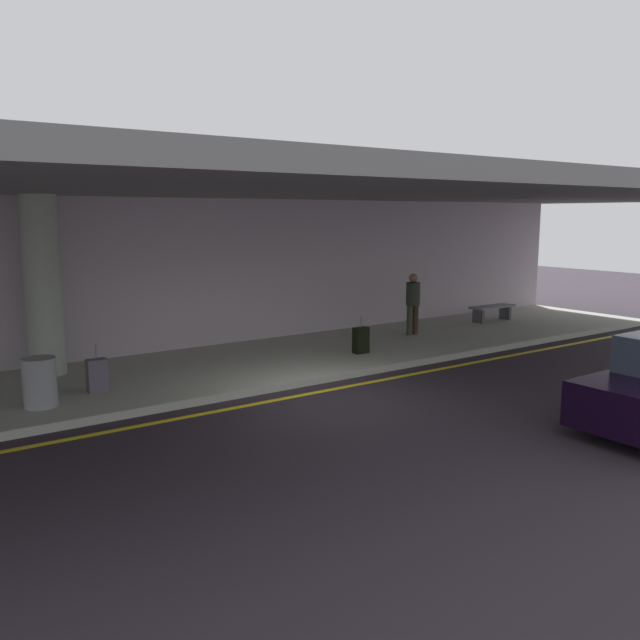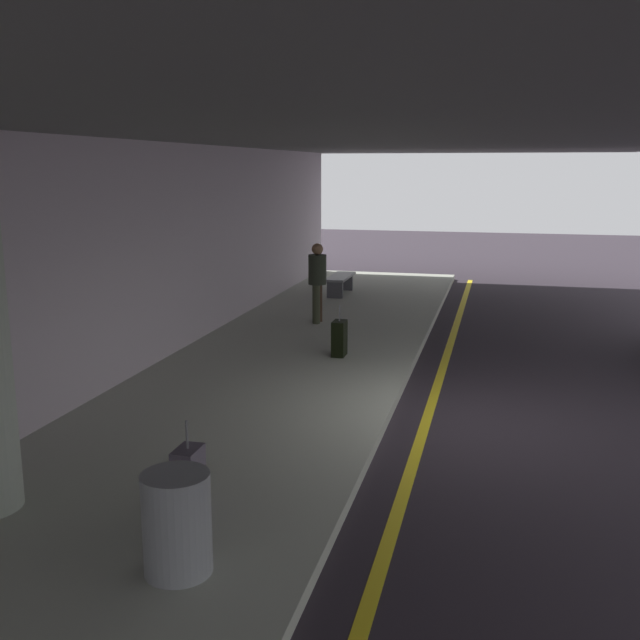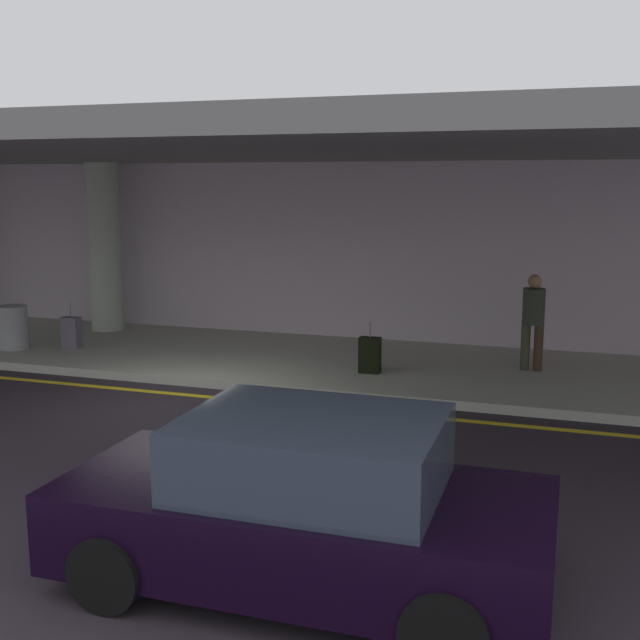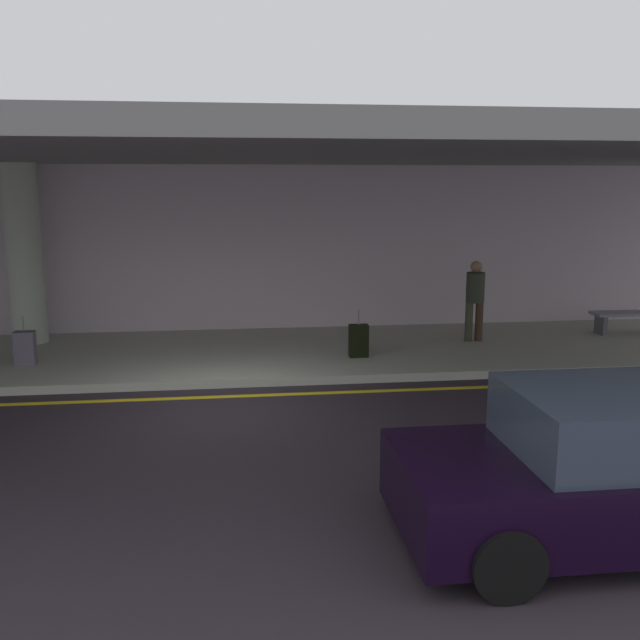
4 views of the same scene
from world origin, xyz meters
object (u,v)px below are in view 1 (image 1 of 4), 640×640
suitcase_upright_primary (97,375)px  suitcase_upright_secondary (361,340)px  bench_metal (492,310)px  support_column_left_mid (43,286)px  traveler_with_luggage (413,300)px  trash_bin_steel (40,382)px

suitcase_upright_primary → suitcase_upright_secondary: size_ratio=1.00×
suitcase_upright_secondary → bench_metal: suitcase_upright_secondary is taller
suitcase_upright_primary → suitcase_upright_secondary: bearing=-6.2°
suitcase_upright_primary → suitcase_upright_secondary: 6.11m
support_column_left_mid → suitcase_upright_secondary: size_ratio=4.06×
traveler_with_luggage → suitcase_upright_secondary: traveler_with_luggage is taller
suitcase_upright_primary → bench_metal: size_ratio=0.56×
bench_metal → trash_bin_steel: (-13.42, -1.58, 0.07)m
support_column_left_mid → suitcase_upright_secondary: (6.55, -2.09, -1.51)m
suitcase_upright_primary → suitcase_upright_secondary: same height
suitcase_upright_secondary → trash_bin_steel: suitcase_upright_secondary is taller
trash_bin_steel → traveler_with_luggage: bearing=7.5°
support_column_left_mid → traveler_with_luggage: (9.18, -1.03, -0.86)m
support_column_left_mid → suitcase_upright_primary: support_column_left_mid is taller
support_column_left_mid → suitcase_upright_primary: 2.51m
bench_metal → traveler_with_luggage: bearing=-175.3°
traveler_with_luggage → trash_bin_steel: size_ratio=1.98×
suitcase_upright_primary → bench_metal: bearing=0.7°
bench_metal → trash_bin_steel: bearing=-173.3°
traveler_with_luggage → bench_metal: size_ratio=1.05×
bench_metal → trash_bin_steel: trash_bin_steel is taller
traveler_with_luggage → suitcase_upright_primary: 8.82m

